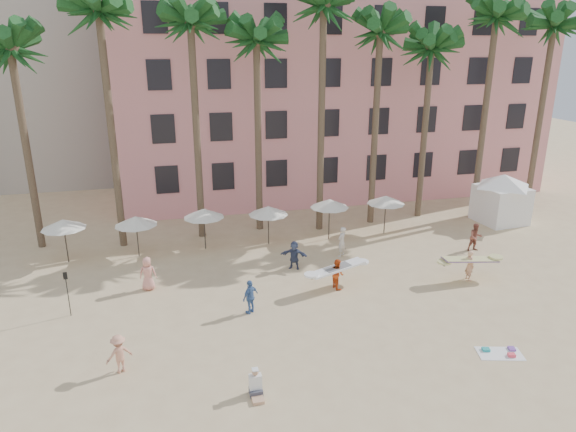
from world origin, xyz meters
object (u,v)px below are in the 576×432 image
at_px(pink_hotel, 326,95).
at_px(carrier_yellow, 470,263).
at_px(cabana, 502,194).
at_px(carrier_white, 337,272).

xyz_separation_m(pink_hotel, carrier_yellow, (1.42, -21.28, -7.03)).
bearing_deg(pink_hotel, carrier_yellow, -86.18).
bearing_deg(cabana, carrier_yellow, -133.12).
bearing_deg(carrier_yellow, pink_hotel, 93.82).
xyz_separation_m(pink_hotel, cabana, (8.99, -13.20, -5.93)).
height_order(carrier_yellow, carrier_white, carrier_yellow).
relative_size(pink_hotel, carrier_white, 10.67).
height_order(pink_hotel, cabana, pink_hotel).
bearing_deg(carrier_white, carrier_yellow, -6.08).
bearing_deg(pink_hotel, carrier_white, -105.84).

